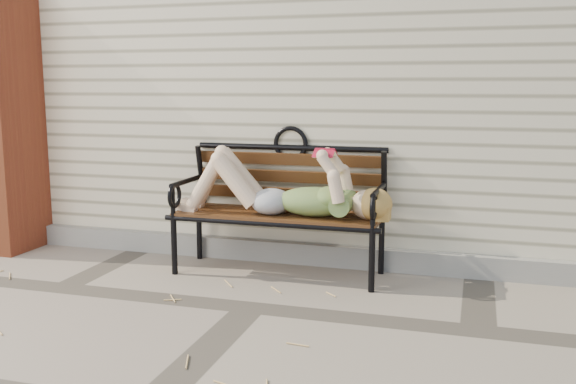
% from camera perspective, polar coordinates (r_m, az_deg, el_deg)
% --- Properties ---
extents(ground, '(80.00, 80.00, 0.00)m').
position_cam_1_polar(ground, '(3.72, -3.34, -10.22)').
color(ground, gray).
rests_on(ground, ground).
extents(house_wall, '(8.00, 4.00, 3.00)m').
position_cam_1_polar(house_wall, '(6.41, 5.84, 11.66)').
color(house_wall, beige).
rests_on(house_wall, ground).
extents(foundation_strip, '(8.00, 0.10, 0.15)m').
position_cam_1_polar(foundation_strip, '(4.58, 0.78, -5.41)').
color(foundation_strip, gray).
rests_on(foundation_strip, ground).
extents(garden_bench, '(1.51, 0.60, 0.97)m').
position_cam_1_polar(garden_bench, '(4.31, -0.54, 0.05)').
color(garden_bench, black).
rests_on(garden_bench, ground).
extents(reading_woman, '(1.42, 0.32, 0.45)m').
position_cam_1_polar(reading_woman, '(4.19, -0.86, 0.22)').
color(reading_woman, '#0A3D47').
rests_on(reading_woman, ground).
extents(straw_scatter, '(2.78, 1.72, 0.01)m').
position_cam_1_polar(straw_scatter, '(3.83, -20.02, -10.14)').
color(straw_scatter, tan).
rests_on(straw_scatter, ground).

